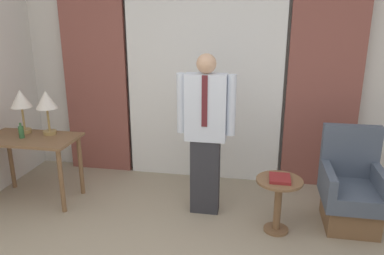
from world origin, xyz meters
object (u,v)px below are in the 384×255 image
Objects in this scene: table_lamp_left at (21,101)px; person at (206,129)px; side_table at (278,196)px; armchair at (351,192)px; bottle_by_lamp at (21,132)px; desk at (31,148)px; book at (280,178)px; table_lamp_right at (46,102)px.

table_lamp_left is 0.30× the size of person.
armchair is at bearing 21.03° from side_table.
desk is at bearing 23.12° from bottle_by_lamp.
book is (2.84, -0.34, -0.55)m from table_lamp_left.
desk is 6.03× the size of bottle_by_lamp.
person reaches higher than armchair.
table_lamp_right is 2.66m from side_table.
side_table is at bearing -19.32° from person.
desk is at bearing -178.50° from armchair.
table_lamp_left and table_lamp_right have the same top height.
book is at bearing -6.83° from table_lamp_left.
table_lamp_right is at bearing 179.02° from armchair.
side_table is 2.41× the size of book.
side_table is (2.84, -0.33, -0.74)m from table_lamp_left.
desk is 0.61× the size of person.
armchair is at bearing -0.98° from table_lamp_right.
bottle_by_lamp is at bearing -178.00° from armchair.
desk is 0.54m from table_lamp_left.
table_lamp_right is at bearing 172.35° from book.
bottle_by_lamp reaches higher than book.
person reaches higher than table_lamp_left.
table_lamp_right is at bearing 177.78° from person.
armchair is (1.47, 0.01, -0.58)m from person.
side_table is at bearing -7.46° from table_lamp_right.
person reaches higher than desk.
book is at bearing -3.39° from bottle_by_lamp.
book is (2.53, -0.34, -0.55)m from table_lamp_right.
person reaches higher than book.
bottle_by_lamp reaches higher than desk.
table_lamp_right is (0.15, 0.14, 0.49)m from desk.
armchair is (3.25, -0.06, -0.77)m from table_lamp_right.
table_lamp_right is at bearing 37.61° from bottle_by_lamp.
side_table is (2.53, -0.33, -0.74)m from table_lamp_right.
table_lamp_left is 2.95m from side_table.
side_table is at bearing -3.20° from bottle_by_lamp.
table_lamp_left is at bearing 173.35° from side_table.
armchair reaches higher than side_table.
table_lamp_right is 0.30× the size of person.
person is 3.07× the size of side_table.
table_lamp_left reaches higher than armchair.
table_lamp_left is 1.00× the size of table_lamp_right.
person is at bearing -1.89° from table_lamp_left.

